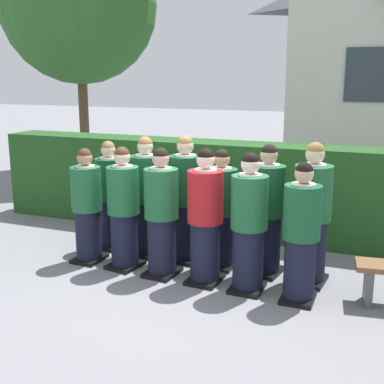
{
  "coord_description": "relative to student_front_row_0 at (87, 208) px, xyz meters",
  "views": [
    {
      "loc": [
        2.35,
        -5.49,
        2.49
      ],
      "look_at": [
        0.0,
        0.3,
        1.05
      ],
      "focal_mm": 47.44,
      "sensor_mm": 36.0,
      "label": 1
    }
  ],
  "objects": [
    {
      "name": "ground_plane",
      "position": [
        1.44,
        -0.09,
        -0.74
      ],
      "size": [
        60.0,
        60.0,
        0.0
      ],
      "primitive_type": "plane",
      "color": "slate"
    },
    {
      "name": "student_front_row_0",
      "position": [
        0.0,
        0.0,
        0.0
      ],
      "size": [
        0.4,
        0.45,
        1.56
      ],
      "color": "black",
      "rests_on": "ground"
    },
    {
      "name": "student_front_row_1",
      "position": [
        0.58,
        -0.02,
        0.03
      ],
      "size": [
        0.43,
        0.5,
        1.61
      ],
      "color": "black",
      "rests_on": "ground"
    },
    {
      "name": "student_front_row_2",
      "position": [
        1.14,
        -0.08,
        0.04
      ],
      "size": [
        0.43,
        0.49,
        1.64
      ],
      "color": "black",
      "rests_on": "ground"
    },
    {
      "name": "student_in_red_blazer",
      "position": [
        1.73,
        -0.08,
        0.05
      ],
      "size": [
        0.43,
        0.49,
        1.66
      ],
      "color": "black",
      "rests_on": "ground"
    },
    {
      "name": "student_front_row_4",
      "position": [
        2.29,
        -0.12,
        0.04
      ],
      "size": [
        0.43,
        0.47,
        1.65
      ],
      "color": "black",
      "rests_on": "ground"
    },
    {
      "name": "student_front_row_5",
      "position": [
        2.9,
        -0.18,
        0.02
      ],
      "size": [
        0.41,
        0.5,
        1.59
      ],
      "color": "black",
      "rests_on": "ground"
    },
    {
      "name": "student_rear_row_0",
      "position": [
        -0.01,
        0.61,
        0.01
      ],
      "size": [
        0.42,
        0.52,
        1.58
      ],
      "color": "black",
      "rests_on": "ground"
    },
    {
      "name": "student_rear_row_1",
      "position": [
        0.61,
        0.55,
        0.06
      ],
      "size": [
        0.44,
        0.55,
        1.68
      ],
      "color": "black",
      "rests_on": "ground"
    },
    {
      "name": "student_rear_row_2",
      "position": [
        1.21,
        0.54,
        0.08
      ],
      "size": [
        0.45,
        0.52,
        1.72
      ],
      "color": "black",
      "rests_on": "ground"
    },
    {
      "name": "student_rear_row_3",
      "position": [
        1.75,
        0.46,
        0.01
      ],
      "size": [
        0.41,
        0.45,
        1.58
      ],
      "color": "black",
      "rests_on": "ground"
    },
    {
      "name": "student_rear_row_4",
      "position": [
        2.35,
        0.47,
        0.06
      ],
      "size": [
        0.45,
        0.55,
        1.67
      ],
      "color": "black",
      "rests_on": "ground"
    },
    {
      "name": "student_rear_row_5",
      "position": [
        2.92,
        0.39,
        0.09
      ],
      "size": [
        0.45,
        0.56,
        1.74
      ],
      "color": "black",
      "rests_on": "ground"
    },
    {
      "name": "hedge",
      "position": [
        1.44,
        1.93,
        -0.01
      ],
      "size": [
        8.25,
        0.7,
        1.47
      ],
      "color": "#214C1E",
      "rests_on": "ground"
    },
    {
      "name": "oak_tree_left",
      "position": [
        -3.64,
        5.42,
        3.41
      ],
      "size": [
        3.8,
        3.8,
        6.06
      ],
      "color": "brown",
      "rests_on": "ground"
    }
  ]
}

